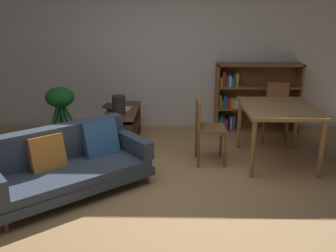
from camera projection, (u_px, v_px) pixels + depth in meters
ground_plane at (163, 195)px, 4.21m from camera, size 8.16×8.16×0.00m
back_wall_panel at (168, 51)px, 6.37m from camera, size 6.80×0.10×2.70m
fabric_couch at (67, 163)px, 4.26m from camera, size 1.92×1.80×0.74m
media_console at (122, 127)px, 5.78m from camera, size 0.47×1.23×0.54m
open_laptop at (119, 108)px, 5.76m from camera, size 0.46×0.35×0.07m
desk_speaker at (119, 105)px, 5.45m from camera, size 0.19×0.19×0.29m
potted_floor_plant at (61, 107)px, 5.66m from camera, size 0.46×0.44×0.91m
dining_table at (278, 112)px, 4.93m from camera, size 0.94×1.14×0.80m
dining_chair_near at (206, 126)px, 4.98m from camera, size 0.40×0.42×0.89m
dining_chair_far at (276, 109)px, 5.89m from camera, size 0.48×0.52×0.92m
bookshelf at (251, 97)px, 6.40m from camera, size 1.44×0.34×1.17m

